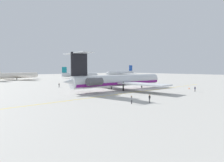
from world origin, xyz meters
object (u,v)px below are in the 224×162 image
object	(u,v)px
airliner_mid_right	(80,75)
airliner_far_right	(120,73)
safety_cone_nose	(123,83)
safety_cone_wingtip	(189,88)
ground_crew_near_nose	(150,97)
ground_crew_starboard	(59,85)
main_jetliner	(117,80)
ground_crew_portside	(132,99)
airliner_mid_left	(18,75)
ground_crew_near_tail	(195,89)

from	to	relation	value
airliner_mid_right	airliner_far_right	size ratio (longest dim) A/B	0.78
safety_cone_nose	safety_cone_wingtip	xyz separation A→B (m)	(-1.26, -34.22, 0.00)
safety_cone_wingtip	ground_crew_near_nose	bearing A→B (deg)	-168.31
airliner_far_right	safety_cone_nose	distance (m)	82.10
ground_crew_near_nose	ground_crew_starboard	distance (m)	43.99
main_jetliner	safety_cone_nose	distance (m)	29.35
main_jetliner	ground_crew_portside	bearing A→B (deg)	-124.06
airliner_mid_left	airliner_far_right	distance (m)	85.78
airliner_far_right	ground_crew_near_nose	size ratio (longest dim) A/B	18.80
main_jetliner	airliner_mid_left	xyz separation A→B (m)	(-5.32, 86.22, -0.49)
airliner_mid_right	safety_cone_nose	world-z (taller)	airliner_mid_right
ground_crew_near_nose	ground_crew_portside	xyz separation A→B (m)	(-4.03, 1.72, -0.04)
ground_crew_portside	safety_cone_nose	distance (m)	55.47
airliner_mid_right	airliner_far_right	bearing A→B (deg)	23.81
airliner_mid_right	ground_crew_near_tail	xyz separation A→B (m)	(-24.03, -100.33, -1.43)
airliner_mid_right	ground_crew_starboard	size ratio (longest dim) A/B	15.07
safety_cone_wingtip	safety_cone_nose	bearing A→B (deg)	87.89
main_jetliner	safety_cone_nose	xyz separation A→B (m)	(22.54, 18.55, -3.08)
safety_cone_wingtip	airliner_mid_left	bearing A→B (deg)	104.63
main_jetliner	safety_cone_wingtip	size ratio (longest dim) A/B	76.74
ground_crew_portside	ground_crew_near_tail	bearing A→B (deg)	-4.39
ground_crew_near_nose	ground_crew_starboard	xyz separation A→B (m)	(1.64, 43.96, -0.03)
airliner_mid_right	ground_crew_near_tail	size ratio (longest dim) A/B	15.99
airliner_far_right	airliner_mid_left	bearing A→B (deg)	-6.71
airliner_far_right	ground_crew_near_tail	size ratio (longest dim) A/B	20.41
ground_crew_near_nose	main_jetliner	bearing A→B (deg)	56.30
ground_crew_portside	safety_cone_wingtip	xyz separation A→B (m)	(37.70, 5.25, -0.84)
ground_crew_portside	safety_cone_nose	world-z (taller)	ground_crew_portside
main_jetliner	ground_crew_near_tail	bearing A→B (deg)	-51.03
ground_crew_near_tail	safety_cone_nose	distance (m)	40.18
main_jetliner	ground_crew_starboard	size ratio (longest dim) A/B	23.71
ground_crew_near_nose	safety_cone_wingtip	xyz separation A→B (m)	(33.67, 6.96, -0.88)
ground_crew_near_nose	safety_cone_nose	size ratio (longest dim) A/B	3.31
airliner_mid_right	ground_crew_near_tail	distance (m)	103.18
main_jetliner	ground_crew_near_nose	world-z (taller)	main_jetliner
ground_crew_near_tail	ground_crew_portside	size ratio (longest dim) A/B	0.95
airliner_mid_left	airliner_mid_right	bearing A→B (deg)	-27.06
airliner_mid_left	ground_crew_near_nose	size ratio (longest dim) A/B	17.51
ground_crew_near_tail	ground_crew_starboard	bearing A→B (deg)	66.54
ground_crew_near_nose	ground_crew_starboard	bearing A→B (deg)	82.86
main_jetliner	ground_crew_portside	size ratio (longest dim) A/B	23.92
ground_crew_portside	safety_cone_wingtip	size ratio (longest dim) A/B	3.21
ground_crew_near_nose	ground_crew_portside	distance (m)	4.38
airliner_far_right	safety_cone_wingtip	world-z (taller)	airliner_far_right
safety_cone_wingtip	airliner_far_right	bearing A→B (deg)	57.69
safety_cone_wingtip	ground_crew_portside	bearing A→B (deg)	-172.08
airliner_far_right	safety_cone_nose	world-z (taller)	airliner_far_right
ground_crew_near_nose	safety_cone_wingtip	size ratio (longest dim) A/B	3.31
main_jetliner	ground_crew_portside	distance (m)	26.69
safety_cone_wingtip	airliner_mid_right	bearing A→B (deg)	79.72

